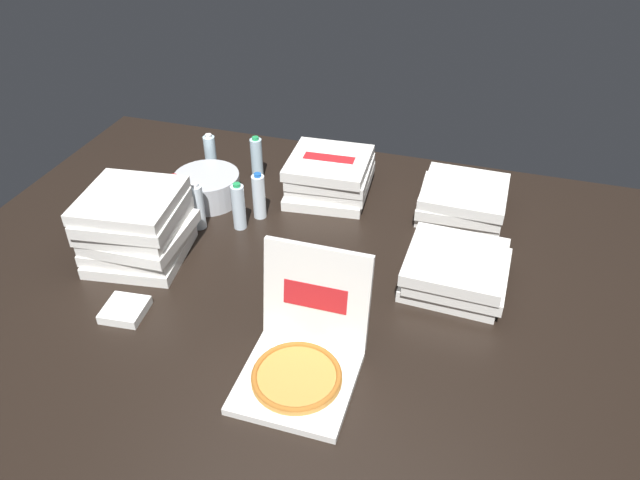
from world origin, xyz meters
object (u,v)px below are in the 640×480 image
at_px(pizza_stack_right_far, 330,176).
at_px(water_bottle_5, 257,158).
at_px(open_pizza_box, 303,353).
at_px(water_bottle_4, 211,156).
at_px(pizza_stack_right_mid, 136,226).
at_px(water_bottle_0, 183,213).
at_px(water_bottle_3, 198,207).
at_px(water_bottle_1, 177,198).
at_px(pizza_stack_left_near, 456,270).
at_px(water_bottle_2, 259,196).
at_px(napkin_pile, 125,310).
at_px(water_bottle_6, 239,207).
at_px(ice_bucket, 208,187).
at_px(pizza_stack_center_near, 462,200).

height_order(pizza_stack_right_far, water_bottle_5, water_bottle_5).
distance_m(open_pizza_box, water_bottle_5, 1.38).
bearing_deg(water_bottle_4, pizza_stack_right_mid, -89.25).
distance_m(water_bottle_0, water_bottle_3, 0.08).
bearing_deg(water_bottle_1, pizza_stack_right_mid, -93.88).
height_order(pizza_stack_left_near, water_bottle_2, water_bottle_2).
bearing_deg(water_bottle_5, napkin_pile, -95.02).
distance_m(water_bottle_1, water_bottle_2, 0.39).
bearing_deg(napkin_pile, pizza_stack_right_mid, 110.79).
bearing_deg(pizza_stack_right_far, pizza_stack_left_near, -37.80).
bearing_deg(water_bottle_6, napkin_pile, -105.92).
distance_m(water_bottle_2, napkin_pile, 0.84).
height_order(pizza_stack_left_near, water_bottle_1, water_bottle_1).
height_order(pizza_stack_right_far, water_bottle_1, water_bottle_1).
xyz_separation_m(pizza_stack_right_far, napkin_pile, (-0.51, -1.09, -0.08)).
height_order(pizza_stack_right_mid, water_bottle_3, pizza_stack_right_mid).
bearing_deg(napkin_pile, water_bottle_1, 99.54).
bearing_deg(pizza_stack_right_mid, water_bottle_5, 73.50).
distance_m(pizza_stack_right_far, water_bottle_0, 0.76).
relative_size(pizza_stack_right_far, ice_bucket, 1.36).
bearing_deg(pizza_stack_left_near, ice_bucket, 166.24).
distance_m(open_pizza_box, water_bottle_2, 1.00).
bearing_deg(napkin_pile, pizza_stack_right_far, 64.83).
bearing_deg(water_bottle_4, pizza_stack_right_far, -0.46).
bearing_deg(pizza_stack_right_far, ice_bucket, -157.79).
bearing_deg(water_bottle_4, water_bottle_5, 10.28).
bearing_deg(water_bottle_2, water_bottle_0, -139.49).
height_order(water_bottle_0, napkin_pile, water_bottle_0).
xyz_separation_m(pizza_stack_center_near, water_bottle_5, (-1.07, 0.04, 0.04)).
distance_m(pizza_stack_right_mid, water_bottle_2, 0.59).
bearing_deg(water_bottle_2, water_bottle_5, 113.54).
xyz_separation_m(water_bottle_4, napkin_pile, (0.14, -1.10, -0.09)).
height_order(water_bottle_1, napkin_pile, water_bottle_1).
xyz_separation_m(pizza_stack_right_far, ice_bucket, (-0.57, -0.23, -0.03)).
xyz_separation_m(water_bottle_2, water_bottle_4, (-0.39, 0.30, 0.00)).
bearing_deg(water_bottle_0, pizza_stack_center_near, 24.43).
bearing_deg(pizza_stack_center_near, pizza_stack_left_near, -86.38).
distance_m(pizza_stack_center_near, ice_bucket, 1.25).
height_order(pizza_stack_center_near, water_bottle_5, water_bottle_5).
bearing_deg(water_bottle_4, water_bottle_1, -85.86).
height_order(pizza_stack_right_far, water_bottle_0, water_bottle_0).
bearing_deg(water_bottle_0, open_pizza_box, -38.84).
relative_size(pizza_stack_right_far, water_bottle_2, 1.86).
relative_size(pizza_stack_center_near, water_bottle_3, 1.73).
height_order(pizza_stack_left_near, water_bottle_0, water_bottle_0).
relative_size(pizza_stack_right_far, water_bottle_6, 1.86).
xyz_separation_m(pizza_stack_center_near, napkin_pile, (-1.17, -1.10, -0.06)).
relative_size(water_bottle_2, water_bottle_3, 1.00).
height_order(ice_bucket, water_bottle_6, water_bottle_6).
height_order(pizza_stack_center_near, pizza_stack_right_far, pizza_stack_right_far).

